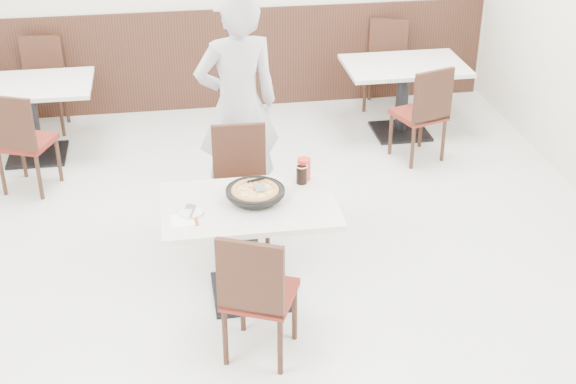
{
  "coord_description": "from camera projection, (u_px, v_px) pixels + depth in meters",
  "views": [
    {
      "loc": [
        -0.59,
        -4.88,
        3.42
      ],
      "look_at": [
        0.15,
        -0.3,
        0.91
      ],
      "focal_mm": 50.0,
      "sensor_mm": 36.0,
      "label": 1
    }
  ],
  "objects": [
    {
      "name": "bg_table_left",
      "position": [
        33.0,
        121.0,
        7.67
      ],
      "size": [
        1.28,
        0.93,
        0.75
      ],
      "primitive_type": null,
      "rotation": [
        0.0,
        0.0,
        0.12
      ],
      "color": "beige",
      "rests_on": "floor"
    },
    {
      "name": "wainscot_back",
      "position": [
        220.0,
        59.0,
        8.71
      ],
      "size": [
        5.9,
        0.03,
        1.1
      ],
      "primitive_type": "cube",
      "color": "black",
      "rests_on": "floor"
    },
    {
      "name": "pizza",
      "position": [
        255.0,
        193.0,
        5.48
      ],
      "size": [
        0.38,
        0.38,
        0.02
      ],
      "primitive_type": "cylinder",
      "rotation": [
        0.0,
        0.0,
        -0.07
      ],
      "color": "tan",
      "rests_on": "pizza_pan"
    },
    {
      "name": "diner_person",
      "position": [
        238.0,
        106.0,
        6.48
      ],
      "size": [
        0.77,
        0.57,
        1.91
      ],
      "primitive_type": "imported",
      "rotation": [
        0.0,
        0.0,
        3.32
      ],
      "color": "silver",
      "rests_on": "floor"
    },
    {
      "name": "bg_table_right",
      "position": [
        402.0,
        99.0,
        8.16
      ],
      "size": [
        1.24,
        0.86,
        0.75
      ],
      "primitive_type": null,
      "rotation": [
        0.0,
        0.0,
        -0.05
      ],
      "color": "beige",
      "rests_on": "floor"
    },
    {
      "name": "fork",
      "position": [
        193.0,
        212.0,
        5.34
      ],
      "size": [
        0.06,
        0.17,
        0.0
      ],
      "primitive_type": "cube",
      "rotation": [
        0.0,
        0.0,
        -0.28
      ],
      "color": "silver",
      "rests_on": "side_plate"
    },
    {
      "name": "chair_near",
      "position": [
        260.0,
        291.0,
        5.04
      ],
      "size": [
        0.55,
        0.55,
        0.95
      ],
      "primitive_type": null,
      "rotation": [
        0.0,
        0.0,
        -0.42
      ],
      "color": "black",
      "rests_on": "floor"
    },
    {
      "name": "trivet",
      "position": [
        261.0,
        196.0,
        5.53
      ],
      "size": [
        0.13,
        0.13,
        0.04
      ],
      "primitive_type": "cylinder",
      "rotation": [
        0.0,
        0.0,
        -0.07
      ],
      "color": "black",
      "rests_on": "main_table"
    },
    {
      "name": "floor",
      "position": [
        262.0,
        283.0,
        5.95
      ],
      "size": [
        7.0,
        7.0,
        0.0
      ],
      "primitive_type": "plane",
      "color": "beige",
      "rests_on": "ground"
    },
    {
      "name": "chair_far",
      "position": [
        242.0,
        190.0,
        6.22
      ],
      "size": [
        0.43,
        0.43,
        0.95
      ],
      "primitive_type": null,
      "rotation": [
        0.0,
        0.0,
        3.11
      ],
      "color": "black",
      "rests_on": "floor"
    },
    {
      "name": "napkin",
      "position": [
        184.0,
        220.0,
        5.27
      ],
      "size": [
        0.18,
        0.18,
        0.0
      ],
      "primitive_type": "cube",
      "rotation": [
        0.0,
        0.0,
        0.07
      ],
      "color": "white",
      "rests_on": "main_table"
    },
    {
      "name": "cola_glass",
      "position": [
        302.0,
        175.0,
        5.71
      ],
      "size": [
        0.08,
        0.08,
        0.13
      ],
      "primitive_type": "cylinder",
      "rotation": [
        0.0,
        0.0,
        -0.07
      ],
      "color": "black",
      "rests_on": "main_table"
    },
    {
      "name": "bg_chair_right_far",
      "position": [
        385.0,
        66.0,
        8.73
      ],
      "size": [
        0.55,
        0.55,
        0.95
      ],
      "primitive_type": null,
      "rotation": [
        0.0,
        0.0,
        2.73
      ],
      "color": "black",
      "rests_on": "floor"
    },
    {
      "name": "main_table",
      "position": [
        250.0,
        250.0,
        5.65
      ],
      "size": [
        1.25,
        0.88,
        0.75
      ],
      "primitive_type": null,
      "rotation": [
        0.0,
        0.0,
        -0.07
      ],
      "color": "beige",
      "rests_on": "floor"
    },
    {
      "name": "bg_chair_right_near",
      "position": [
        419.0,
        112.0,
        7.6
      ],
      "size": [
        0.53,
        0.53,
        0.95
      ],
      "primitive_type": null,
      "rotation": [
        0.0,
        0.0,
        0.33
      ],
      "color": "black",
      "rests_on": "floor"
    },
    {
      "name": "pizza_server",
      "position": [
        260.0,
        188.0,
        5.48
      ],
      "size": [
        0.08,
        0.1,
        0.0
      ],
      "primitive_type": "cube",
      "rotation": [
        0.0,
        0.0,
        0.11
      ],
      "color": "silver",
      "rests_on": "pizza"
    },
    {
      "name": "side_plate",
      "position": [
        191.0,
        212.0,
        5.35
      ],
      "size": [
        0.18,
        0.18,
        0.01
      ],
      "primitive_type": "cylinder",
      "rotation": [
        0.0,
        0.0,
        -0.07
      ],
      "color": "silver",
      "rests_on": "napkin"
    },
    {
      "name": "bg_chair_left_near",
      "position": [
        26.0,
        140.0,
        7.05
      ],
      "size": [
        0.55,
        0.55,
        0.95
      ],
      "primitive_type": null,
      "rotation": [
        0.0,
        0.0,
        -0.39
      ],
      "color": "black",
      "rests_on": "floor"
    },
    {
      "name": "pizza_pan",
      "position": [
        255.0,
        195.0,
        5.49
      ],
      "size": [
        0.38,
        0.38,
        0.01
      ],
      "primitive_type": "cylinder",
      "rotation": [
        0.0,
        0.0,
        -0.07
      ],
      "color": "black",
      "rests_on": "trivet"
    },
    {
      "name": "bg_chair_left_far",
      "position": [
        43.0,
        87.0,
        8.19
      ],
      "size": [
        0.44,
        0.44,
        0.95
      ],
      "primitive_type": null,
      "rotation": [
        0.0,
        0.0,
        3.09
      ],
      "color": "black",
      "rests_on": "floor"
    },
    {
      "name": "red_cup",
      "position": [
        304.0,
        169.0,
        5.76
      ],
      "size": [
        0.1,
        0.1,
        0.16
      ],
      "primitive_type": "cylinder",
      "rotation": [
        0.0,
        0.0,
        -0.07
      ],
      "color": "red",
      "rests_on": "main_table"
    }
  ]
}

